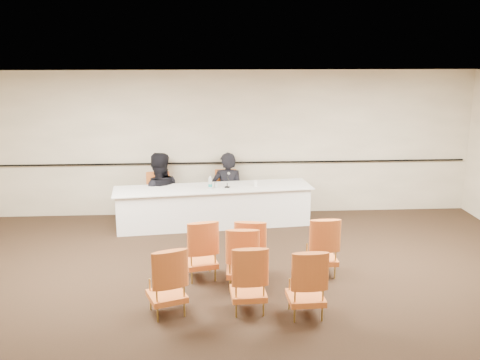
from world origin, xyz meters
name	(u,v)px	position (x,y,z in m)	size (l,w,h in m)	color
floor	(249,296)	(0.00, 0.00, 0.00)	(10.00, 10.00, 0.00)	black
ceiling	(250,82)	(0.00, 0.00, 3.00)	(10.00, 10.00, 0.00)	silver
wall_back	(234,143)	(0.00, 4.00, 1.50)	(10.00, 0.04, 3.00)	#BCAF94
wall_rail	(234,163)	(0.00, 3.96, 1.10)	(9.80, 0.04, 0.03)	black
panel_table	(214,206)	(-0.45, 3.20, 0.39)	(3.86, 0.89, 0.77)	white
panelist_main	(228,195)	(-0.15, 3.81, 0.44)	(0.66, 0.43, 1.82)	black
panelist_main_chair	(228,194)	(-0.15, 3.81, 0.47)	(0.50, 0.50, 0.95)	#DF5D28
panelist_second	(159,199)	(-1.56, 3.65, 0.42)	(0.94, 0.73, 1.94)	black
panelist_second_chair	(159,197)	(-1.56, 3.65, 0.47)	(0.50, 0.50, 0.95)	#DF5D28
papers	(230,188)	(-0.13, 3.15, 0.77)	(0.30, 0.22, 0.00)	white
microphone	(227,181)	(-0.18, 3.15, 0.91)	(0.10, 0.20, 0.28)	black
water_bottle	(210,182)	(-0.52, 3.09, 0.90)	(0.08, 0.08, 0.25)	teal
drinking_glass	(216,185)	(-0.41, 3.18, 0.82)	(0.06, 0.06, 0.10)	silver
coffee_cup	(256,183)	(0.38, 3.23, 0.83)	(0.08, 0.08, 0.12)	white
aud_chair_front_left	(201,249)	(-0.69, 0.69, 0.47)	(0.50, 0.50, 0.95)	#DF5D28
aud_chair_front_mid	(251,248)	(0.08, 0.66, 0.47)	(0.50, 0.50, 0.95)	#DF5D28
aud_chair_front_right	(321,245)	(1.16, 0.70, 0.47)	(0.50, 0.50, 0.95)	#DF5D28
aud_chair_back_left	(166,280)	(-1.13, -0.42, 0.47)	(0.50, 0.50, 0.95)	#DF5D28
aud_chair_back_mid	(248,277)	(-0.05, -0.41, 0.47)	(0.50, 0.50, 0.95)	#DF5D28
aud_chair_back_right	(306,282)	(0.69, -0.59, 0.47)	(0.50, 0.50, 0.95)	#DF5D28
aud_chair_extra	(242,257)	(-0.08, 0.33, 0.47)	(0.50, 0.50, 0.95)	#DF5D28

